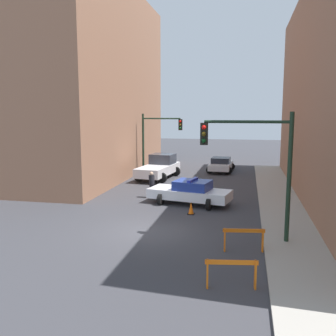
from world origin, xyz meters
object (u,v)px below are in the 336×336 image
Objects in this scene: barrier_front at (231,269)px; traffic_cone at (191,208)px; parked_car_near at (221,164)px; traffic_light_far at (156,135)px; pedestrian_crossing at (152,184)px; traffic_light_near at (259,157)px; police_car at (190,192)px; barrier_mid at (244,236)px; white_truck at (159,167)px.

barrier_front reaches higher than traffic_cone.
traffic_light_far is at bearing -146.65° from parked_car_near.
pedestrian_crossing is (-3.49, -11.46, 0.19)m from parked_car_near.
traffic_cone is at bearing -67.70° from traffic_light_far.
parked_car_near is (-2.75, 18.35, -2.86)m from traffic_light_near.
pedestrian_crossing is at bearing 132.34° from traffic_cone.
police_car is 10.58m from barrier_front.
barrier_front is 3.20m from barrier_mid.
traffic_light_near is at bearing -78.69° from parked_car_near.
traffic_cone is (-2.76, 4.86, -0.30)m from barrier_mid.
barrier_front is at bearing -152.87° from police_car.
white_truck is 11.07m from traffic_cone.
traffic_light_near is 9.68m from pedestrian_crossing.
traffic_light_far is at bearing 114.54° from barrier_mid.
police_car is (-3.65, 5.79, -2.81)m from traffic_light_near.
traffic_light_near reaches higher than barrier_mid.
police_car reaches higher than barrier_front.
police_car reaches higher than parked_car_near.
traffic_light_far reaches higher than pedestrian_crossing.
police_car is 2.83m from pedestrian_crossing.
traffic_light_far is 18.31m from barrier_mid.
traffic_light_near is at bearing -54.45° from white_truck.
parked_car_near is (4.66, 4.47, -0.23)m from white_truck.
parked_car_near is (5.28, 3.12, -2.72)m from traffic_light_far.
white_truck is at bearing 114.54° from barrier_mid.
traffic_light_near reaches higher than traffic_cone.
white_truck reaches higher than police_car.
traffic_light_far is 7.93× the size of traffic_cone.
traffic_light_near is at bearing -136.01° from police_car.
pedestrian_crossing is 1.05× the size of barrier_front.
traffic_light_near reaches higher than white_truck.
white_truck is 1.28× the size of parked_car_near.
pedestrian_crossing reaches higher than parked_car_near.
white_truck is 8.56× the size of traffic_cone.
barrier_mid is (3.13, -7.02, -0.11)m from police_car.
police_car is 2.22m from traffic_cone.
white_truck is at bearing 112.00° from traffic_cone.
traffic_light_far is at bearing 117.80° from traffic_light_near.
traffic_light_far reaches higher than traffic_cone.
barrier_mid is at bearing -112.80° from traffic_light_near.
pedestrian_crossing is (1.79, -8.34, -2.54)m from traffic_light_far.
pedestrian_crossing is 12.53m from barrier_front.
traffic_light_far reaches higher than barrier_front.
parked_car_near is 2.64× the size of pedestrian_crossing.
pedestrian_crossing reaches higher than police_car.
barrier_mid is at bearing 84.11° from barrier_front.
pedestrian_crossing is at bearing -73.04° from white_truck.
parked_car_near is at bearing 98.53° from traffic_light_near.
police_car is at bearing -65.09° from traffic_light_far.
traffic_light_near is at bearing -62.20° from traffic_light_far.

